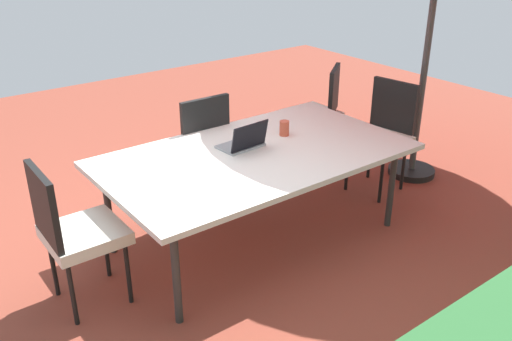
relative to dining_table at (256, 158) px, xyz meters
The scene contains 8 objects.
ground_plane 0.69m from the dining_table, ahead, with size 10.00×10.00×0.02m, color brown.
dining_table is the anchor object (origin of this frame).
chair_south 0.80m from the dining_table, 88.27° to the right, with size 0.46×0.46×0.98m.
chair_southwest 1.61m from the dining_table, 149.49° to the right, with size 0.58×0.58×0.98m.
chair_west 1.44m from the dining_table, behind, with size 0.49×0.48×0.98m.
chair_east 1.37m from the dining_table, ahead, with size 0.46×0.46×0.98m.
laptop 0.15m from the dining_table, 78.43° to the right, with size 0.34×0.27×0.21m.
cup 0.42m from the dining_table, 159.82° to the right, with size 0.08×0.08×0.12m, color #CC4C33.
Camera 1 is at (2.23, 2.94, 2.30)m, focal length 38.71 mm.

